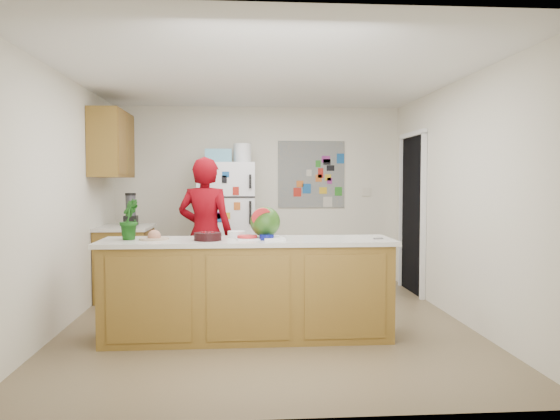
{
  "coord_description": "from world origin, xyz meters",
  "views": [
    {
      "loc": [
        -0.27,
        -5.49,
        1.45
      ],
      "look_at": [
        0.15,
        0.2,
        1.15
      ],
      "focal_mm": 35.0,
      "sensor_mm": 36.0,
      "label": 1
    }
  ],
  "objects": [
    {
      "name": "side_counter_base",
      "position": [
        -1.69,
        1.35,
        0.43
      ],
      "size": [
        0.6,
        0.8,
        0.86
      ],
      "primitive_type": "cube",
      "color": "brown",
      "rests_on": "floor"
    },
    {
      "name": "wall_right",
      "position": [
        2.01,
        0.0,
        1.25
      ],
      "size": [
        0.02,
        4.5,
        2.5
      ],
      "primitive_type": "cube",
      "color": "beige",
      "rests_on": "ground"
    },
    {
      "name": "refrigerator",
      "position": [
        -0.45,
        1.88,
        0.85
      ],
      "size": [
        0.75,
        0.7,
        1.7
      ],
      "primitive_type": "cube",
      "color": "silver",
      "rests_on": "floor"
    },
    {
      "name": "white_bowl",
      "position": [
        -0.3,
        -0.33,
        0.95
      ],
      "size": [
        0.18,
        0.18,
        0.06
      ],
      "primitive_type": "cylinder",
      "rotation": [
        0.0,
        0.0,
        0.07
      ],
      "color": "white",
      "rests_on": "peninsula_top"
    },
    {
      "name": "floor",
      "position": [
        0.0,
        0.0,
        -0.01
      ],
      "size": [
        4.0,
        4.5,
        0.02
      ],
      "primitive_type": "cube",
      "color": "brown",
      "rests_on": "ground"
    },
    {
      "name": "watermelon_slice",
      "position": [
        -0.2,
        -0.49,
        0.94
      ],
      "size": [
        0.18,
        0.18,
        0.02
      ],
      "primitive_type": "cylinder",
      "color": "red",
      "rests_on": "cutting_board"
    },
    {
      "name": "photo_collage",
      "position": [
        0.75,
        2.24,
        1.55
      ],
      "size": [
        0.95,
        0.01,
        0.95
      ],
      "primitive_type": "cube",
      "color": "slate",
      "rests_on": "wall_back"
    },
    {
      "name": "cutting_board",
      "position": [
        -0.09,
        -0.44,
        0.93
      ],
      "size": [
        0.47,
        0.38,
        0.01
      ],
      "primitive_type": "cube",
      "rotation": [
        0.0,
        0.0,
        0.13
      ],
      "color": "silver",
      "rests_on": "peninsula_top"
    },
    {
      "name": "keys",
      "position": [
        1.0,
        -0.58,
        0.93
      ],
      "size": [
        0.09,
        0.06,
        0.01
      ],
      "primitive_type": "cube",
      "rotation": [
        0.0,
        0.0,
        0.33
      ],
      "color": "gray",
      "rests_on": "peninsula_top"
    },
    {
      "name": "wall_back",
      "position": [
        0.0,
        2.26,
        1.25
      ],
      "size": [
        4.0,
        0.02,
        2.5
      ],
      "primitive_type": "cube",
      "color": "beige",
      "rests_on": "ground"
    },
    {
      "name": "wall_left",
      "position": [
        -2.01,
        0.0,
        1.25
      ],
      "size": [
        0.02,
        4.5,
        2.5
      ],
      "primitive_type": "cube",
      "color": "beige",
      "rests_on": "ground"
    },
    {
      "name": "cobalt_bowl",
      "position": [
        -0.03,
        -0.58,
        0.95
      ],
      "size": [
        0.17,
        0.17,
        0.05
      ],
      "primitive_type": "cylinder",
      "rotation": [
        0.0,
        0.0,
        0.39
      ],
      "color": "#080E65",
      "rests_on": "peninsula_top"
    },
    {
      "name": "paper_towel",
      "position": [
        0.03,
        -0.56,
        0.93
      ],
      "size": [
        0.22,
        0.2,
        0.02
      ],
      "primitive_type": "cube",
      "rotation": [
        0.0,
        0.0,
        0.17
      ],
      "color": "white",
      "rests_on": "peninsula_top"
    },
    {
      "name": "doorway",
      "position": [
        1.99,
        1.45,
        1.02
      ],
      "size": [
        0.03,
        0.85,
        2.04
      ],
      "primitive_type": "cube",
      "color": "black",
      "rests_on": "ground"
    },
    {
      "name": "fridge_top_bin",
      "position": [
        -0.55,
        1.88,
        1.79
      ],
      "size": [
        0.35,
        0.28,
        0.18
      ],
      "primitive_type": "cube",
      "color": "#5999B2",
      "rests_on": "refrigerator"
    },
    {
      "name": "peninsula_base",
      "position": [
        -0.2,
        -0.5,
        0.44
      ],
      "size": [
        2.6,
        0.62,
        0.88
      ],
      "primitive_type": "cube",
      "color": "brown",
      "rests_on": "floor"
    },
    {
      "name": "watermelon",
      "position": [
        -0.03,
        -0.42,
        1.07
      ],
      "size": [
        0.28,
        0.28,
        0.28
      ],
      "primitive_type": "sphere",
      "color": "#2F5215",
      "rests_on": "cutting_board"
    },
    {
      "name": "upper_cabinets",
      "position": [
        -1.82,
        1.3,
        1.9
      ],
      "size": [
        0.35,
        1.0,
        0.8
      ],
      "primitive_type": "cube",
      "color": "brown",
      "rests_on": "wall_left"
    },
    {
      "name": "side_counter_top",
      "position": [
        -1.69,
        1.35,
        0.88
      ],
      "size": [
        0.64,
        0.84,
        0.04
      ],
      "primitive_type": "cube",
      "color": "silver",
      "rests_on": "side_counter_base"
    },
    {
      "name": "plate",
      "position": [
        -1.05,
        -0.47,
        0.93
      ],
      "size": [
        0.3,
        0.3,
        0.02
      ],
      "primitive_type": "cylinder",
      "rotation": [
        0.0,
        0.0,
        0.13
      ],
      "color": "beige",
      "rests_on": "peninsula_top"
    },
    {
      "name": "peninsula_top",
      "position": [
        -0.2,
        -0.5,
        0.9
      ],
      "size": [
        2.68,
        0.7,
        0.04
      ],
      "primitive_type": "cube",
      "color": "silver",
      "rests_on": "peninsula_base"
    },
    {
      "name": "blender_appliance",
      "position": [
        -1.64,
        1.48,
        1.09
      ],
      "size": [
        0.12,
        0.12,
        0.38
      ],
      "primitive_type": "cylinder",
      "color": "black",
      "rests_on": "side_counter_top"
    },
    {
      "name": "cherry_bowl",
      "position": [
        -0.56,
        -0.58,
        0.96
      ],
      "size": [
        0.31,
        0.31,
        0.07
      ],
      "primitive_type": "cylinder",
      "rotation": [
        0.0,
        0.0,
        -0.34
      ],
      "color": "black",
      "rests_on": "peninsula_top"
    },
    {
      "name": "potted_plant",
      "position": [
        -1.28,
        -0.45,
        1.1
      ],
      "size": [
        0.2,
        0.23,
        0.37
      ],
      "primitive_type": "imported",
      "rotation": [
        0.0,
        0.0,
        1.79
      ],
      "color": "#113E09",
      "rests_on": "peninsula_top"
    },
    {
      "name": "person",
      "position": [
        -0.66,
        0.65,
        0.86
      ],
      "size": [
        0.71,
        0.55,
        1.72
      ],
      "primitive_type": "imported",
      "rotation": [
        0.0,
        0.0,
        2.91
      ],
      "color": "#6B030A",
      "rests_on": "floor"
    },
    {
      "name": "ceiling",
      "position": [
        0.0,
        0.0,
        2.51
      ],
      "size": [
        4.0,
        4.5,
        0.02
      ],
      "primitive_type": "cube",
      "color": "white",
      "rests_on": "wall_back"
    }
  ]
}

